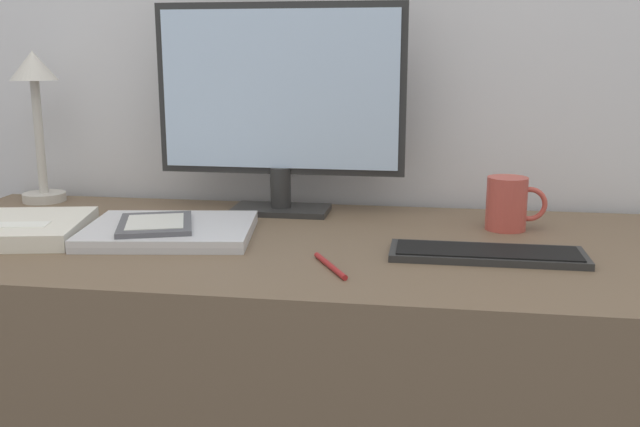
{
  "coord_description": "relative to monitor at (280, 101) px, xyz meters",
  "views": [
    {
      "loc": [
        0.23,
        -1.04,
        1.04
      ],
      "look_at": [
        0.04,
        0.16,
        0.76
      ],
      "focal_mm": 40.0,
      "sensor_mm": 36.0,
      "label": 1
    }
  ],
  "objects": [
    {
      "name": "pen",
      "position": [
        0.16,
        -0.39,
        -0.23
      ],
      "size": [
        0.07,
        0.12,
        0.01
      ],
      "color": "maroon",
      "rests_on": "desk"
    },
    {
      "name": "notebook",
      "position": [
        -0.42,
        -0.28,
        -0.22
      ],
      "size": [
        0.24,
        0.28,
        0.03
      ],
      "color": "silver",
      "rests_on": "desk"
    },
    {
      "name": "coffee_mug",
      "position": [
        0.46,
        -0.08,
        -0.19
      ],
      "size": [
        0.12,
        0.08,
        0.1
      ],
      "color": "#B7473D",
      "rests_on": "desk"
    },
    {
      "name": "laptop",
      "position": [
        -0.16,
        -0.24,
        -0.23
      ],
      "size": [
        0.33,
        0.29,
        0.02
      ],
      "color": "#BCBCC1",
      "rests_on": "desk"
    },
    {
      "name": "keyboard",
      "position": [
        0.41,
        -0.29,
        -0.23
      ],
      "size": [
        0.32,
        0.11,
        0.01
      ],
      "color": "#282828",
      "rests_on": "desk"
    },
    {
      "name": "desk_lamp",
      "position": [
        -0.56,
        0.03,
        -0.0
      ],
      "size": [
        0.1,
        0.1,
        0.34
      ],
      "color": "#BCB7AD",
      "rests_on": "desk"
    },
    {
      "name": "ereader",
      "position": [
        -0.18,
        -0.25,
        -0.21
      ],
      "size": [
        0.18,
        0.2,
        0.01
      ],
      "color": "#4C4C51",
      "rests_on": "laptop"
    },
    {
      "name": "monitor",
      "position": [
        0.0,
        0.0,
        0.0
      ],
      "size": [
        0.52,
        0.11,
        0.44
      ],
      "color": "#262626",
      "rests_on": "desk"
    },
    {
      "name": "desk",
      "position": [
        0.09,
        -0.22,
        -0.59
      ],
      "size": [
        1.55,
        0.65,
        0.7
      ],
      "color": "brown",
      "rests_on": "ground_plane"
    }
  ]
}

